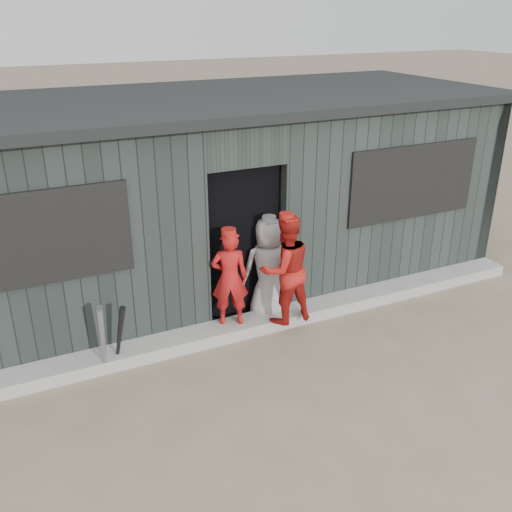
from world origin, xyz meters
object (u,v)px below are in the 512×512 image
bat_left (103,342)px  player_red_right (285,269)px  player_red_left (230,278)px  bat_right (120,336)px  player_grey_back (268,269)px  dugout (204,193)px  bat_mid (103,337)px

bat_left → player_red_right: (2.19, 0.03, 0.40)m
bat_left → player_red_left: 1.62m
bat_right → player_grey_back: 2.01m
player_grey_back → dugout: size_ratio=0.16×
bat_right → bat_left: bearing=-155.7°
bat_mid → player_grey_back: (2.14, 0.29, 0.26)m
bat_left → dugout: 2.80m
bat_mid → bat_left: bearing=-101.1°
player_red_left → player_red_right: player_red_right is taller
bat_right → dugout: (1.69, 1.80, 0.89)m
dugout → player_grey_back: bearing=-79.2°
player_grey_back → player_red_right: bearing=106.4°
bat_mid → player_red_left: size_ratio=0.71×
bat_right → dugout: size_ratio=0.10×
bat_right → player_red_right: size_ratio=0.60×
bat_left → bat_mid: size_ratio=1.00×
player_grey_back → dugout: dugout is taller
bat_left → player_grey_back: bearing=10.7°
bat_mid → player_grey_back: size_ratio=0.63×
player_red_right → bat_mid: bearing=-4.2°
player_grey_back → bat_right: bearing=20.7°
player_red_right → dugout: bearing=-82.3°
player_grey_back → dugout: (-0.28, 1.47, 0.61)m
bat_left → player_grey_back: player_grey_back is taller
bat_mid → player_red_left: player_red_left is taller
bat_left → player_red_right: player_red_right is taller
bat_mid → player_grey_back: 2.17m
bat_right → player_grey_back: bearing=9.3°
bat_right → player_red_left: (1.37, 0.16, 0.35)m
bat_left → bat_mid: (0.02, 0.12, -0.00)m
bat_left → player_red_left: size_ratio=0.71×
player_red_left → dugout: 1.75m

